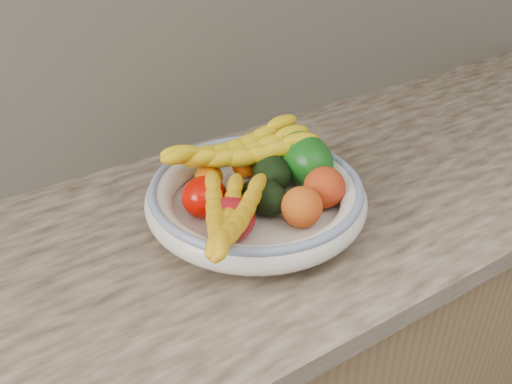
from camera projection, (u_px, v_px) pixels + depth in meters
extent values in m
cube|color=brown|center=(251.00, 382.00, 1.30)|extent=(2.40, 0.62, 0.86)
cube|color=tan|center=(250.00, 223.00, 1.05)|extent=(2.44, 0.66, 0.04)
cube|color=beige|center=(165.00, 35.00, 1.12)|extent=(2.40, 0.02, 0.50)
cylinder|color=silver|center=(256.00, 216.00, 1.02)|extent=(0.13, 0.13, 0.02)
cylinder|color=silver|center=(256.00, 210.00, 1.02)|extent=(0.32, 0.32, 0.01)
torus|color=silver|center=(256.00, 198.00, 1.00)|extent=(0.39, 0.39, 0.05)
torus|color=#344D92|center=(256.00, 187.00, 0.99)|extent=(0.37, 0.37, 0.02)
ellipsoid|color=orange|center=(209.00, 177.00, 1.05)|extent=(0.06, 0.06, 0.05)
ellipsoid|color=#EC5A04|center=(245.00, 166.00, 1.08)|extent=(0.06, 0.06, 0.05)
ellipsoid|color=#C30800|center=(205.00, 197.00, 0.98)|extent=(0.09, 0.09, 0.07)
ellipsoid|color=#A81019|center=(231.00, 219.00, 0.92)|extent=(0.08, 0.08, 0.07)
ellipsoid|color=black|center=(264.00, 197.00, 0.98)|extent=(0.09, 0.11, 0.06)
ellipsoid|color=black|center=(272.00, 172.00, 1.04)|extent=(0.09, 0.11, 0.07)
ellipsoid|color=#0E4D0F|center=(303.00, 159.00, 1.06)|extent=(0.12, 0.14, 0.12)
ellipsoid|color=orange|center=(302.00, 207.00, 0.95)|extent=(0.08, 0.08, 0.07)
ellipsoid|color=#DB5D17|center=(324.00, 187.00, 0.99)|extent=(0.10, 0.10, 0.07)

